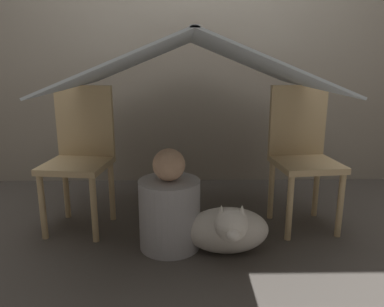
{
  "coord_description": "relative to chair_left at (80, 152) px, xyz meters",
  "views": [
    {
      "loc": [
        -0.04,
        -1.99,
        1.02
      ],
      "look_at": [
        0.0,
        0.15,
        0.47
      ],
      "focal_mm": 35.0,
      "sensor_mm": 36.0,
      "label": 1
    }
  ],
  "objects": [
    {
      "name": "wall_back",
      "position": [
        0.68,
        0.89,
        0.78
      ],
      "size": [
        7.0,
        0.05,
        2.5
      ],
      "color": "gray",
      "rests_on": "ground_plane"
    },
    {
      "name": "sheet_canopy",
      "position": [
        0.68,
        -0.07,
        0.54
      ],
      "size": [
        1.38,
        1.32,
        0.29
      ],
      "color": "silver"
    },
    {
      "name": "chair_right",
      "position": [
        1.35,
        0.0,
        0.0
      ],
      "size": [
        0.4,
        0.4,
        0.86
      ],
      "rotation": [
        0.0,
        0.0,
        0.12
      ],
      "color": "#D1B27F",
      "rests_on": "ground_plane"
    },
    {
      "name": "dog",
      "position": [
        0.86,
        -0.41,
        -0.32
      ],
      "size": [
        0.44,
        0.38,
        0.34
      ],
      "color": "silver",
      "rests_on": "ground_plane"
    },
    {
      "name": "chair_left",
      "position": [
        0.0,
        0.0,
        0.0
      ],
      "size": [
        0.41,
        0.41,
        0.86
      ],
      "rotation": [
        0.0,
        0.0,
        -0.13
      ],
      "color": "#D1B27F",
      "rests_on": "ground_plane"
    },
    {
      "name": "ground_plane",
      "position": [
        0.68,
        -0.22,
        -0.47
      ],
      "size": [
        8.8,
        8.8,
        0.0
      ],
      "primitive_type": "plane",
      "color": "#47423D"
    },
    {
      "name": "person_front",
      "position": [
        0.55,
        -0.3,
        -0.24
      ],
      "size": [
        0.33,
        0.33,
        0.56
      ],
      "color": "#B2B2B7",
      "rests_on": "ground_plane"
    }
  ]
}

